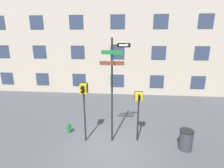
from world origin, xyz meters
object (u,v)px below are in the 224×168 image
Objects in this scene: pedestrian_signal_left at (84,97)px; fire_hydrant at (69,128)px; street_sign_pole at (113,83)px; trash_bin at (186,140)px; pedestrian_signal_right at (139,103)px.

pedestrian_signal_left is 2.37m from fire_hydrant.
street_sign_pole is 4.17m from trash_bin.
fire_hydrant is 5.79m from trash_bin.
trash_bin reaches higher than fire_hydrant.
pedestrian_signal_right reaches higher than fire_hydrant.
fire_hydrant is (-1.04, 0.65, -2.02)m from pedestrian_signal_left.
pedestrian_signal_right is 4.49× the size of fire_hydrant.
trash_bin is at bearing -6.09° from street_sign_pole.
pedestrian_signal_right is at bearing 166.83° from trash_bin.
fire_hydrant is (-3.57, 0.41, -1.69)m from pedestrian_signal_right.
trash_bin is (4.68, -0.25, -1.82)m from pedestrian_signal_left.
pedestrian_signal_left is at bearing -32.22° from fire_hydrant.
fire_hydrant is at bearing 173.53° from pedestrian_signal_right.
pedestrian_signal_right is 2.66m from trash_bin.
street_sign_pole is 8.88× the size of fire_hydrant.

